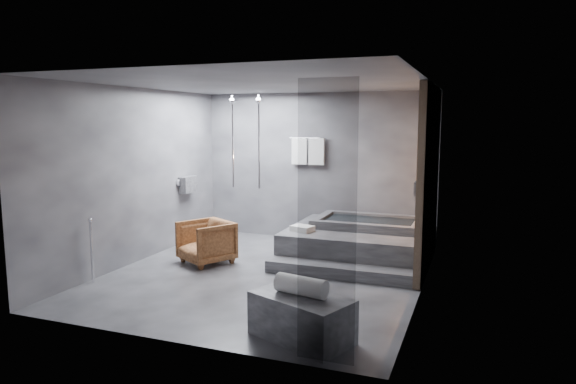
% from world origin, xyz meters
% --- Properties ---
extents(room, '(5.00, 5.04, 2.82)m').
position_xyz_m(room, '(0.40, 0.24, 1.73)').
color(room, '#2C2B2E').
rests_on(room, ground).
extents(tub_deck, '(2.20, 2.00, 0.50)m').
position_xyz_m(tub_deck, '(1.05, 1.45, 0.25)').
color(tub_deck, '#303033').
rests_on(tub_deck, ground).
extents(tub_step, '(2.20, 0.36, 0.18)m').
position_xyz_m(tub_step, '(1.05, 0.27, 0.09)').
color(tub_step, '#303033').
rests_on(tub_step, ground).
extents(concrete_bench, '(1.18, 0.92, 0.47)m').
position_xyz_m(concrete_bench, '(1.25, -1.96, 0.24)').
color(concrete_bench, '#37373A').
rests_on(concrete_bench, ground).
extents(driftwood_chair, '(1.01, 1.02, 0.69)m').
position_xyz_m(driftwood_chair, '(-1.15, 0.26, 0.34)').
color(driftwood_chair, '#472511').
rests_on(driftwood_chair, ground).
extents(rolled_towel, '(0.59, 0.31, 0.20)m').
position_xyz_m(rolled_towel, '(1.23, -1.94, 0.57)').
color(rolled_towel, white).
rests_on(rolled_towel, concrete_bench).
extents(deck_towel, '(0.40, 0.34, 0.09)m').
position_xyz_m(deck_towel, '(0.27, 0.89, 0.55)').
color(deck_towel, silver).
rests_on(deck_towel, tub_deck).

